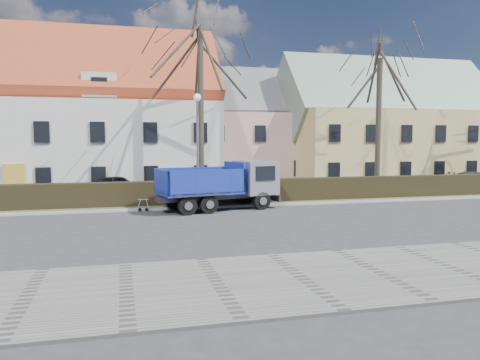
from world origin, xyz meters
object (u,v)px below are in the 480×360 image
object	(u,v)px
cart_frame	(139,205)
parked_car_a	(118,185)
dump_truck	(215,185)
parked_car_b	(476,179)
streetlight	(198,148)

from	to	relation	value
cart_frame	parked_car_a	xyz separation A→B (m)	(-1.03, 6.95, 0.34)
parked_car_a	cart_frame	bearing A→B (deg)	179.99
dump_truck	parked_car_b	world-z (taller)	dump_truck
parked_car_a	dump_truck	bearing A→B (deg)	-154.72
dump_truck	cart_frame	xyz separation A→B (m)	(-3.86, 0.38, -0.95)
cart_frame	parked_car_a	size ratio (longest dim) A/B	0.19
dump_truck	parked_car_b	bearing A→B (deg)	4.04
cart_frame	parked_car_a	world-z (taller)	parked_car_a
cart_frame	parked_car_b	world-z (taller)	parked_car_b
streetlight	parked_car_b	distance (m)	22.19
dump_truck	cart_frame	size ratio (longest dim) A/B	8.38
streetlight	parked_car_a	world-z (taller)	streetlight
streetlight	cart_frame	distance (m)	5.19
dump_truck	streetlight	bearing A→B (deg)	85.46
streetlight	cart_frame	size ratio (longest dim) A/B	8.15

